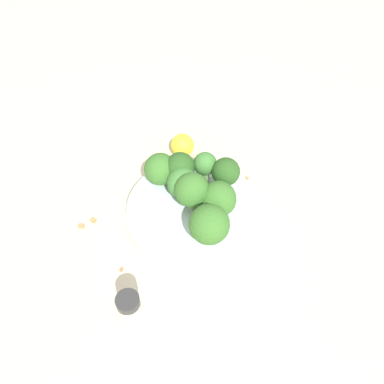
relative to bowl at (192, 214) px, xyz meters
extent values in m
plane|color=beige|center=(0.00, 0.00, -0.02)|extent=(3.00, 3.00, 0.00)
cylinder|color=silver|center=(0.00, 0.00, 0.00)|extent=(0.20, 0.20, 0.04)
cylinder|color=#84AD66|center=(0.00, 0.00, 0.04)|extent=(0.02, 0.02, 0.03)
sphere|color=#386B28|center=(0.00, 0.00, 0.06)|extent=(0.05, 0.05, 0.05)
cylinder|color=#7A9E5B|center=(-0.04, -0.04, 0.03)|extent=(0.02, 0.02, 0.03)
sphere|color=#3D7533|center=(-0.04, -0.04, 0.06)|extent=(0.04, 0.04, 0.04)
cylinder|color=#8EB770|center=(0.01, -0.03, 0.03)|extent=(0.02, 0.02, 0.02)
sphere|color=#3D7533|center=(0.01, -0.03, 0.05)|extent=(0.05, 0.05, 0.05)
cylinder|color=#84AD66|center=(0.00, -0.05, 0.03)|extent=(0.03, 0.03, 0.03)
sphere|color=#28511E|center=(0.00, -0.05, 0.06)|extent=(0.05, 0.05, 0.05)
cylinder|color=#84AD66|center=(-0.06, -0.02, 0.03)|extent=(0.02, 0.02, 0.03)
sphere|color=#28511E|center=(-0.06, -0.02, 0.06)|extent=(0.04, 0.04, 0.04)
cylinder|color=#7A9E5B|center=(0.03, -0.06, 0.03)|extent=(0.02, 0.02, 0.02)
sphere|color=#386B28|center=(0.03, -0.06, 0.05)|extent=(0.05, 0.05, 0.05)
cylinder|color=#8EB770|center=(0.00, 0.07, 0.04)|extent=(0.02, 0.02, 0.03)
sphere|color=#386B28|center=(0.00, 0.07, 0.06)|extent=(0.06, 0.06, 0.06)
cylinder|color=#84AD66|center=(-0.03, 0.02, 0.03)|extent=(0.03, 0.03, 0.02)
sphere|color=#386B28|center=(-0.03, 0.02, 0.05)|extent=(0.05, 0.05, 0.05)
cylinder|color=silver|center=(0.13, 0.12, 0.00)|extent=(0.03, 0.03, 0.05)
cylinder|color=#2D2D2D|center=(0.13, 0.12, 0.03)|extent=(0.03, 0.03, 0.01)
sphere|color=yellow|center=(-0.04, -0.15, 0.00)|extent=(0.04, 0.04, 0.04)
cube|color=#AD7F4C|center=(0.15, -0.06, -0.02)|extent=(0.01, 0.01, 0.01)
cube|color=#AD7F4C|center=(0.17, -0.05, -0.02)|extent=(0.01, 0.01, 0.01)
cube|color=olive|center=(0.13, 0.05, -0.02)|extent=(0.01, 0.01, 0.01)
cube|color=#AD7F4C|center=(-0.12, -0.05, -0.02)|extent=(0.01, 0.01, 0.01)
camera|label=1|loc=(0.12, 0.33, 0.47)|focal=35.00mm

